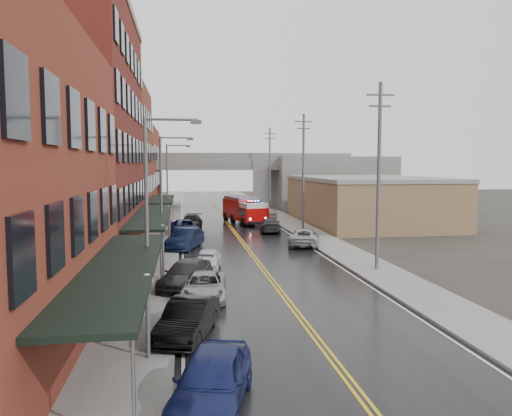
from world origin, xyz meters
TOP-DOWN VIEW (x-y plane):
  - ground at (0.00, 0.00)m, footprint 220.00×220.00m
  - road at (0.00, 30.00)m, footprint 11.00×160.00m
  - sidewalk_left at (-7.30, 30.00)m, footprint 3.00×160.00m
  - sidewalk_right at (7.30, 30.00)m, footprint 3.00×160.00m
  - curb_left at (-5.65, 30.00)m, footprint 0.30×160.00m
  - curb_right at (5.65, 30.00)m, footprint 0.30×160.00m
  - brick_building_b at (-13.30, 23.00)m, footprint 9.00×20.00m
  - brick_building_c at (-13.30, 40.50)m, footprint 9.00×15.00m
  - brick_building_far at (-13.30, 58.00)m, footprint 9.00×20.00m
  - tan_building at (16.00, 40.00)m, footprint 14.00×22.00m
  - right_far_block at (18.00, 70.00)m, footprint 18.00×30.00m
  - awning_0 at (-7.49, 4.00)m, footprint 2.60×16.00m
  - awning_1 at (-7.49, 23.00)m, footprint 2.60×18.00m
  - awning_2 at (-7.49, 40.50)m, footprint 2.60×13.00m
  - globe_lamp_0 at (-6.40, 2.00)m, footprint 0.44×0.44m
  - globe_lamp_1 at (-6.40, 16.00)m, footprint 0.44×0.44m
  - globe_lamp_2 at (-6.40, 30.00)m, footprint 0.44×0.44m
  - street_lamp_0 at (-6.55, 8.00)m, footprint 2.64×0.22m
  - street_lamp_1 at (-6.55, 24.00)m, footprint 2.64×0.22m
  - street_lamp_2 at (-6.55, 40.00)m, footprint 2.64×0.22m
  - utility_pole_0 at (7.20, 15.00)m, footprint 1.80×0.24m
  - utility_pole_1 at (7.20, 35.00)m, footprint 1.80×0.24m
  - utility_pole_2 at (7.20, 55.00)m, footprint 1.80×0.24m
  - overpass at (0.00, 62.00)m, footprint 40.00×10.00m
  - fire_truck at (1.92, 41.65)m, footprint 4.80×8.73m
  - parked_car_left_0 at (-4.41, -1.69)m, footprint 3.08×5.16m
  - parked_car_left_1 at (-5.00, 4.23)m, footprint 2.83×4.84m
  - parked_car_left_2 at (-4.13, 9.79)m, footprint 2.60×4.98m
  - parked_car_left_3 at (-5.00, 12.26)m, footprint 3.66×5.60m
  - parked_car_left_4 at (-3.60, 16.80)m, footprint 2.20×4.20m
  - parked_car_left_5 at (-5.00, 25.07)m, footprint 3.33×5.34m
  - parked_car_left_6 at (-5.00, 33.20)m, footprint 2.94×5.56m
  - parked_car_left_7 at (-4.30, 37.72)m, footprint 2.76×5.34m
  - parked_car_right_0 at (5.00, 25.46)m, footprint 3.84×5.83m
  - parked_car_right_1 at (3.60, 34.20)m, footprint 2.69×5.21m
  - parked_car_right_2 at (4.68, 45.55)m, footprint 3.25×4.96m
  - parked_car_right_3 at (3.75, 52.20)m, footprint 3.01×5.07m

SIDE VIEW (x-z plane):
  - ground at x=0.00m, z-range 0.00..0.00m
  - road at x=0.00m, z-range 0.00..0.02m
  - sidewalk_left at x=-7.30m, z-range 0.00..0.15m
  - sidewalk_right at x=7.30m, z-range 0.00..0.15m
  - curb_left at x=-5.65m, z-range 0.00..0.15m
  - curb_right at x=5.65m, z-range 0.00..0.15m
  - parked_car_left_2 at x=-4.13m, z-range 0.00..1.34m
  - parked_car_left_4 at x=-3.60m, z-range 0.00..1.36m
  - parked_car_right_1 at x=3.60m, z-range 0.00..1.45m
  - parked_car_left_7 at x=-4.30m, z-range 0.00..1.48m
  - parked_car_left_6 at x=-5.00m, z-range 0.00..1.49m
  - parked_car_right_0 at x=5.00m, z-range 0.00..1.49m
  - parked_car_left_1 at x=-5.00m, z-range 0.00..1.51m
  - parked_car_left_3 at x=-5.00m, z-range 0.00..1.51m
  - parked_car_right_2 at x=4.68m, z-range 0.00..1.57m
  - parked_car_right_3 at x=3.75m, z-range 0.00..1.58m
  - parked_car_left_0 at x=-4.41m, z-range 0.00..1.64m
  - parked_car_left_5 at x=-5.00m, z-range 0.00..1.66m
  - fire_truck at x=1.92m, z-range 0.13..3.17m
  - globe_lamp_0 at x=-6.40m, z-range 0.75..3.87m
  - globe_lamp_1 at x=-6.40m, z-range 0.75..3.87m
  - globe_lamp_2 at x=-6.40m, z-range 0.75..3.87m
  - tan_building at x=16.00m, z-range 0.00..5.00m
  - awning_2 at x=-7.49m, z-range 1.44..4.53m
  - awning_0 at x=-7.49m, z-range 1.44..4.53m
  - awning_1 at x=-7.49m, z-range 1.44..4.53m
  - right_far_block at x=18.00m, z-range 0.00..8.00m
  - street_lamp_0 at x=-6.55m, z-range 0.69..9.69m
  - street_lamp_1 at x=-6.55m, z-range 0.69..9.69m
  - street_lamp_2 at x=-6.55m, z-range 0.69..9.69m
  - overpass at x=0.00m, z-range 2.24..9.74m
  - brick_building_far at x=-13.30m, z-range 0.00..12.00m
  - utility_pole_0 at x=7.20m, z-range 0.31..12.31m
  - utility_pole_1 at x=7.20m, z-range 0.31..12.31m
  - utility_pole_2 at x=7.20m, z-range 0.31..12.31m
  - brick_building_c at x=-13.30m, z-range 0.00..15.00m
  - brick_building_b at x=-13.30m, z-range 0.00..18.00m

